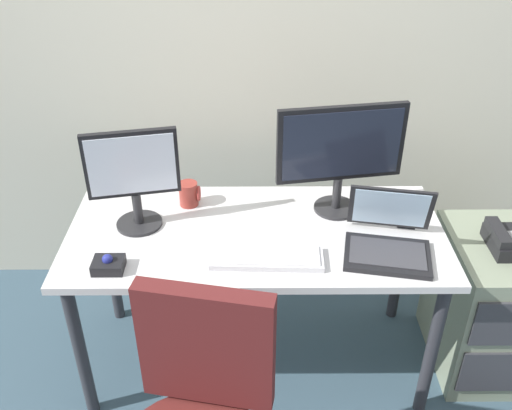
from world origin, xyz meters
name	(u,v)px	position (x,y,z in m)	size (l,w,h in m)	color
ground_plane	(256,357)	(0.00, 0.00, 0.00)	(8.00, 8.00, 0.00)	#374F5D
back_wall	(255,5)	(0.00, 0.69, 1.40)	(6.00, 0.10, 2.80)	beige
desk	(256,247)	(0.00, 0.00, 0.63)	(1.47, 0.68, 0.71)	silver
file_cabinet	(490,304)	(1.01, 0.00, 0.31)	(0.42, 0.53, 0.63)	gray
desk_phone	(509,241)	(1.00, -0.01, 0.66)	(0.17, 0.20, 0.09)	black
monitor_main	(341,151)	(0.33, 0.15, 0.98)	(0.51, 0.18, 0.46)	#262628
monitor_side	(133,174)	(-0.46, 0.04, 0.94)	(0.35, 0.18, 0.41)	#262628
keyboard	(267,257)	(0.04, -0.19, 0.72)	(0.41, 0.15, 0.03)	silver
laptop	(388,237)	(0.49, -0.12, 0.76)	(0.36, 0.35, 0.23)	black
trackball_mouse	(108,264)	(-0.52, -0.24, 0.73)	(0.11, 0.09, 0.07)	black
coffee_mug	(189,194)	(-0.28, 0.20, 0.76)	(0.09, 0.08, 0.10)	#99352C
cell_phone	(406,218)	(0.60, 0.08, 0.71)	(0.07, 0.14, 0.01)	black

